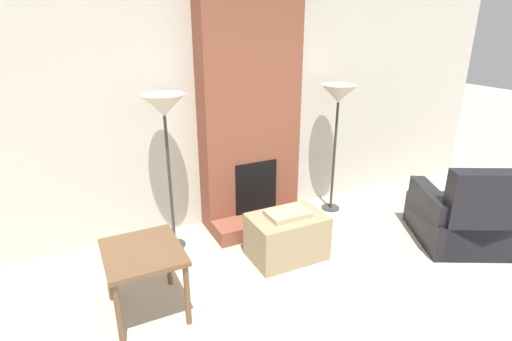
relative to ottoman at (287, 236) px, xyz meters
name	(u,v)px	position (x,y,z in m)	size (l,w,h in m)	color
wall_back	(243,108)	(0.03, 1.08, 1.07)	(7.24, 0.06, 2.60)	beige
fireplace	(251,119)	(0.03, 0.87, 0.99)	(1.11, 0.63, 2.60)	brown
ottoman	(287,236)	(0.00, 0.00, 0.00)	(0.72, 0.49, 0.50)	#998460
armchair	(467,220)	(1.81, -0.61, 0.04)	(1.24, 1.24, 0.91)	black
side_table	(143,259)	(-1.40, -0.20, 0.26)	(0.58, 0.64, 0.57)	brown
floor_lamp_left	(164,112)	(-0.94, 0.69, 1.19)	(0.41, 0.41, 1.58)	#333333
floor_lamp_right	(338,99)	(1.05, 0.69, 1.14)	(0.41, 0.41, 1.54)	#333333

